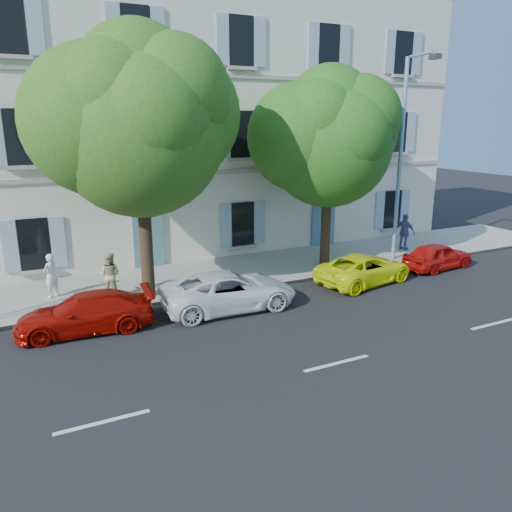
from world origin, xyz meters
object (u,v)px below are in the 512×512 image
tree_right (329,145)px  car_yellow_supercar (364,269)px  street_lamp (404,149)px  pedestrian_c (405,232)px  car_red_hatchback (438,256)px  pedestrian_a (51,276)px  tree_left (139,131)px  car_red_coupe (85,313)px  pedestrian_b (110,275)px  car_white_coupe (229,291)px

tree_right → car_yellow_supercar: bearing=-85.3°
street_lamp → pedestrian_c: size_ratio=4.91×
car_red_hatchback → pedestrian_a: size_ratio=2.16×
car_red_hatchback → tree_left: bearing=75.8°
street_lamp → pedestrian_c: bearing=37.9°
car_red_coupe → pedestrian_c: size_ratio=2.30×
tree_right → pedestrian_b: tree_right is taller
tree_right → pedestrian_c: bearing=5.0°
tree_right → pedestrian_a: bearing=175.8°
car_yellow_supercar → tree_left: tree_left is taller
car_red_coupe → car_white_coupe: (4.62, -0.20, 0.05)m
tree_left → pedestrian_b: size_ratio=5.49×
car_red_coupe → pedestrian_a: 3.37m
car_white_coupe → pedestrian_c: (10.50, 3.12, 0.39)m
car_yellow_supercar → pedestrian_a: pedestrian_a is taller
street_lamp → pedestrian_a: bearing=173.5°
car_red_coupe → street_lamp: bearing=102.1°
car_yellow_supercar → tree_left: bearing=66.2°
street_lamp → pedestrian_c: street_lamp is taller
car_white_coupe → car_yellow_supercar: car_white_coupe is taller
car_yellow_supercar → tree_right: size_ratio=0.52×
car_red_hatchback → street_lamp: street_lamp is taller
car_red_coupe → car_yellow_supercar: size_ratio=0.97×
car_yellow_supercar → pedestrian_a: (-11.14, 3.25, 0.36)m
car_red_hatchback → street_lamp: bearing=28.0°
street_lamp → pedestrian_a: size_ratio=5.48×
car_red_coupe → pedestrian_b: bearing=158.7°
car_white_coupe → street_lamp: street_lamp is taller
car_red_coupe → car_yellow_supercar: car_red_coupe is taller
car_yellow_supercar → car_red_hatchback: size_ratio=1.23×
street_lamp → pedestrian_b: size_ratio=5.32×
tree_left → pedestrian_b: tree_left is taller
car_red_coupe → pedestrian_a: pedestrian_a is taller
pedestrian_a → car_red_coupe: bearing=62.9°
car_white_coupe → tree_right: tree_right is taller
car_red_coupe → car_red_hatchback: car_red_coupe is taller
car_white_coupe → car_yellow_supercar: bearing=-85.2°
tree_right → street_lamp: bearing=-14.0°
pedestrian_b → car_red_coupe: bearing=94.3°
car_white_coupe → street_lamp: 10.10m
car_red_coupe → car_white_coupe: bearing=92.6°
car_yellow_supercar → tree_right: (-0.20, 2.46, 4.66)m
car_white_coupe → pedestrian_b: 4.31m
car_red_coupe → pedestrian_c: 15.40m
tree_right → pedestrian_a: size_ratio=5.06×
tree_left → street_lamp: bearing=-1.4°
car_yellow_supercar → pedestrian_b: size_ratio=2.56×
car_red_coupe → street_lamp: size_ratio=0.47×
car_yellow_supercar → pedestrian_c: (4.65, 2.88, 0.45)m
car_red_coupe → tree_left: size_ratio=0.45×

